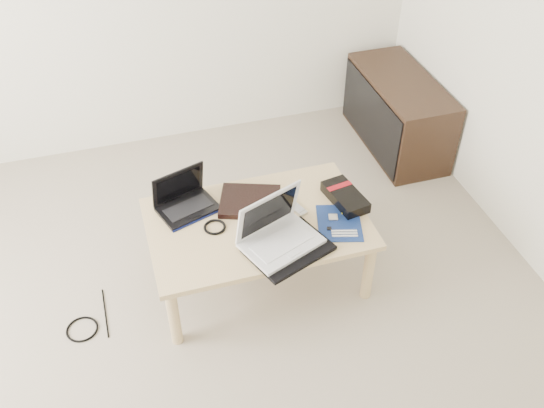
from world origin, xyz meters
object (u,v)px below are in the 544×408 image
object	(u,v)px
media_cabinet	(397,113)
gpu_box	(345,197)
netbook	(185,201)
white_laptop	(277,232)
coffee_table	(258,228)

from	to	relation	value
media_cabinet	gpu_box	distance (m)	1.20
netbook	white_laptop	bearing A→B (deg)	-46.11
netbook	media_cabinet	bearing A→B (deg)	24.57
white_laptop	gpu_box	distance (m)	0.48
media_cabinet	coffee_table	bearing A→B (deg)	-143.25
white_laptop	coffee_table	bearing A→B (deg)	105.02
coffee_table	white_laptop	bearing A→B (deg)	-74.98
media_cabinet	white_laptop	world-z (taller)	white_laptop
netbook	gpu_box	world-z (taller)	netbook
media_cabinet	gpu_box	size ratio (longest dim) A/B	3.04
coffee_table	media_cabinet	xyz separation A→B (m)	(1.24, 0.93, -0.10)
coffee_table	gpu_box	distance (m)	0.49
coffee_table	gpu_box	world-z (taller)	gpu_box
coffee_table	gpu_box	bearing A→B (deg)	2.02
coffee_table	white_laptop	size ratio (longest dim) A/B	2.58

